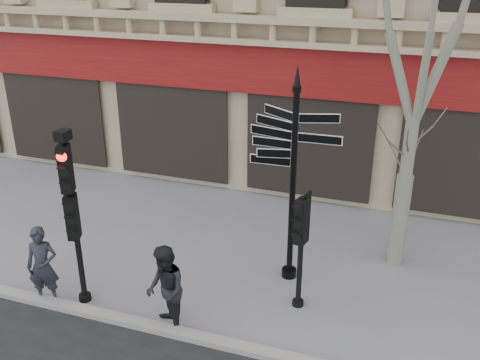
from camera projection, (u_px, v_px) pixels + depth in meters
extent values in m
plane|color=slate|center=(252.00, 302.00, 10.59)|extent=(80.00, 80.00, 0.00)
cube|color=gray|center=(228.00, 345.00, 9.35)|extent=(80.00, 0.25, 0.12)
cube|color=maroon|center=(313.00, 72.00, 13.41)|extent=(28.00, 0.25, 1.30)
cube|color=#9C8765|center=(313.00, 34.00, 12.82)|extent=(28.00, 0.35, 0.74)
cylinder|color=black|center=(292.00, 191.00, 10.64)|extent=(0.12, 0.12, 4.01)
cylinder|color=black|center=(289.00, 272.00, 11.40)|extent=(0.31, 0.31, 0.18)
cone|color=black|center=(297.00, 75.00, 9.72)|extent=(0.13, 0.13, 0.40)
cylinder|color=black|center=(76.00, 228.00, 10.01)|extent=(0.11, 0.11, 3.26)
cylinder|color=black|center=(85.00, 297.00, 10.63)|extent=(0.24, 0.24, 0.13)
cube|color=black|center=(74.00, 216.00, 9.91)|extent=(0.47, 0.40, 0.88)
cube|color=black|center=(67.00, 168.00, 9.53)|extent=(0.47, 0.40, 0.88)
sphere|color=#FF0C05|center=(65.00, 155.00, 9.43)|extent=(0.19, 0.19, 0.19)
cube|color=black|center=(63.00, 135.00, 9.28)|extent=(0.29, 0.32, 0.19)
cylinder|color=black|center=(300.00, 254.00, 10.04)|extent=(0.11, 0.11, 2.32)
cylinder|color=black|center=(298.00, 302.00, 10.47)|extent=(0.24, 0.24, 0.13)
cube|color=black|center=(302.00, 220.00, 9.75)|extent=(0.45, 0.36, 0.88)
cylinder|color=gray|center=(400.00, 220.00, 11.51)|extent=(0.35, 0.35, 2.11)
cylinder|color=gray|center=(409.00, 149.00, 10.87)|extent=(0.27, 0.27, 1.34)
imported|color=#21222C|center=(43.00, 266.00, 10.28)|extent=(0.70, 0.57, 1.64)
imported|color=black|center=(165.00, 290.00, 9.49)|extent=(1.02, 1.05, 1.71)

